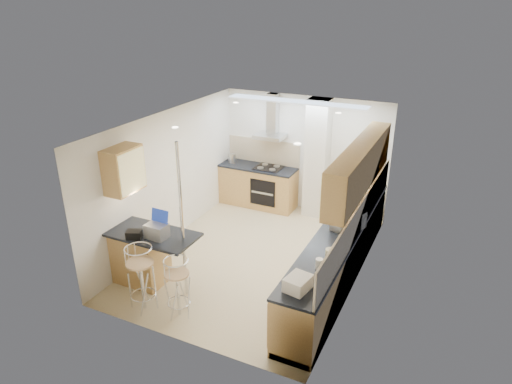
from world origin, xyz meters
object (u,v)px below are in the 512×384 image
at_px(laptop, 157,231).
at_px(bread_bin, 298,283).
at_px(bar_stool_end, 178,288).
at_px(microwave, 348,221).
at_px(bar_stool_near, 142,278).

height_order(laptop, bread_bin, laptop).
xyz_separation_m(bar_stool_end, bread_bin, (1.79, 0.10, 0.54)).
height_order(microwave, bread_bin, microwave).
distance_m(microwave, bar_stool_near, 3.29).
bearing_deg(bar_stool_end, bar_stool_near, 131.81).
xyz_separation_m(laptop, bar_stool_end, (0.62, -0.41, -0.58)).
relative_size(bar_stool_near, bread_bin, 3.07).
xyz_separation_m(bar_stool_near, bar_stool_end, (0.57, 0.10, -0.05)).
height_order(laptop, bar_stool_near, laptop).
bearing_deg(bread_bin, bar_stool_near, -165.33).
distance_m(microwave, laptop, 2.99).
bearing_deg(bar_stool_end, bread_bin, -54.83).
distance_m(laptop, bread_bin, 2.43).
distance_m(laptop, bar_stool_near, 0.74).
bearing_deg(bar_stool_near, bar_stool_end, 9.04).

